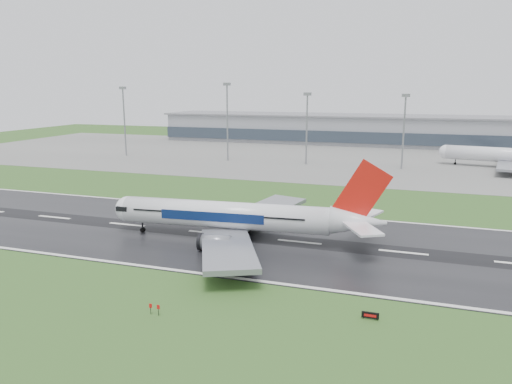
% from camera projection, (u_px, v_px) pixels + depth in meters
% --- Properties ---
extents(ground, '(520.00, 520.00, 0.00)m').
position_uv_depth(ground, '(299.00, 242.00, 97.74)').
color(ground, '#294F1D').
rests_on(ground, ground).
extents(runway, '(400.00, 45.00, 0.10)m').
position_uv_depth(runway, '(299.00, 242.00, 97.73)').
color(runway, black).
rests_on(runway, ground).
extents(apron, '(400.00, 130.00, 0.08)m').
position_uv_depth(apron, '(366.00, 159.00, 213.65)').
color(apron, slate).
rests_on(apron, ground).
extents(terminal, '(240.00, 36.00, 15.00)m').
position_uv_depth(terminal, '(379.00, 130.00, 267.73)').
color(terminal, gray).
rests_on(terminal, ground).
extents(main_airliner, '(60.54, 58.11, 16.57)m').
position_uv_depth(main_airliner, '(243.00, 200.00, 97.52)').
color(main_airliner, silver).
rests_on(main_airliner, runway).
extents(parked_airliner, '(61.93, 58.83, 15.97)m').
position_uv_depth(parked_airliner, '(511.00, 147.00, 186.17)').
color(parked_airliner, silver).
rests_on(parked_airliner, apron).
extents(runway_sign, '(2.30, 0.73, 1.04)m').
position_uv_depth(runway_sign, '(370.00, 316.00, 65.08)').
color(runway_sign, black).
rests_on(runway_sign, ground).
extents(floodmast_0, '(0.64, 0.64, 29.74)m').
position_uv_depth(floodmast_0, '(125.00, 123.00, 220.08)').
color(floodmast_0, gray).
rests_on(floodmast_0, ground).
extents(floodmast_1, '(0.64, 0.64, 31.29)m').
position_uv_depth(floodmast_1, '(227.00, 124.00, 204.39)').
color(floodmast_1, gray).
rests_on(floodmast_1, ground).
extents(floodmast_2, '(0.64, 0.64, 27.40)m').
position_uv_depth(floodmast_2, '(307.00, 131.00, 194.24)').
color(floodmast_2, gray).
rests_on(floodmast_2, ground).
extents(floodmast_3, '(0.64, 0.64, 27.04)m').
position_uv_depth(floodmast_3, '(404.00, 134.00, 182.76)').
color(floodmast_3, gray).
rests_on(floodmast_3, ground).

